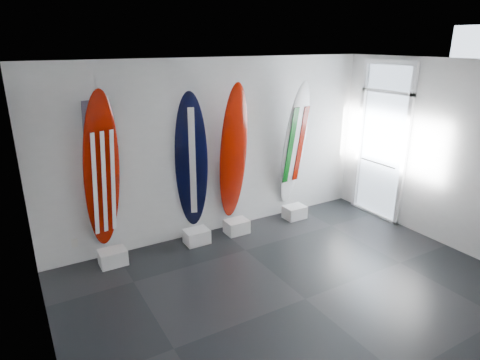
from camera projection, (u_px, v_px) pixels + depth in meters
floor at (305, 299)px, 5.44m from camera, size 6.00×6.00×0.00m
ceiling at (319, 64)px, 4.47m from camera, size 6.00×6.00×0.00m
wall_back at (217, 148)px, 7.00m from camera, size 6.00×0.00×6.00m
wall_left at (39, 255)px, 3.53m from camera, size 0.00×5.00×5.00m
wall_right at (462, 159)px, 6.38m from camera, size 0.00×5.00×5.00m
display_block_usa at (113, 257)px, 6.24m from camera, size 0.40×0.30×0.24m
surfboard_usa at (102, 173)px, 5.90m from camera, size 0.63×0.54×2.42m
display_block_navy at (197, 236)px, 6.91m from camera, size 0.40×0.30×0.24m
surfboard_navy at (191, 163)px, 6.58m from camera, size 0.61×0.51×2.31m
display_block_swiss at (237, 226)px, 7.28m from camera, size 0.40×0.30×0.24m
surfboard_swiss at (234, 154)px, 6.93m from camera, size 0.57×0.40×2.40m
display_block_italy at (295, 212)px, 7.89m from camera, size 0.40×0.30×0.24m
surfboard_italy at (294, 145)px, 7.55m from camera, size 0.60×0.53×2.37m
wall_outlet at (75, 243)px, 6.19m from camera, size 0.09×0.02×0.13m
glass_door at (382, 143)px, 7.66m from camera, size 0.12×1.16×2.85m
balcony at (421, 179)px, 8.59m from camera, size 2.80×2.20×1.20m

